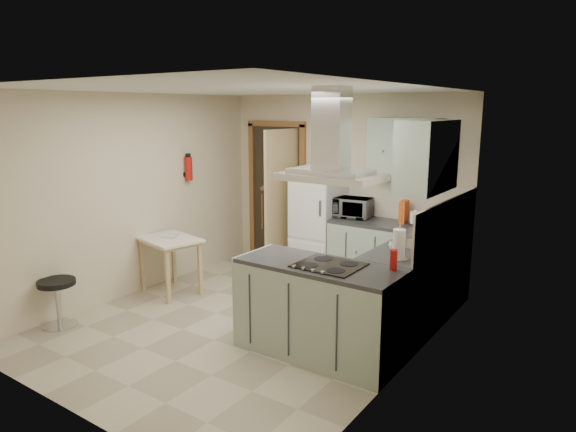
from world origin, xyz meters
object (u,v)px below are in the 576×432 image
Objects in this scene: drop_leaf_table at (171,265)px; bentwood_chair at (277,241)px; stool at (58,303)px; microwave at (353,208)px; fridge at (318,224)px; peninsula at (319,310)px; extractor_hood at (331,177)px.

drop_leaf_table is 1.73m from bentwood_chair.
bentwood_chair reaches higher than drop_leaf_table.
stool is 1.10× the size of microwave.
fridge reaches higher than stool.
microwave is at bearing 109.56° from peninsula.
fridge is 0.97× the size of peninsula.
peninsula is (1.22, -1.98, -0.30)m from fridge.
microwave is at bearing 57.03° from drop_leaf_table.
bentwood_chair is at bearing 77.60° from stool.
fridge reaches higher than bentwood_chair.
peninsula reaches higher than bentwood_chair.
bentwood_chair is at bearing 175.96° from fridge.
peninsula is 2.85m from stool.
fridge is at bearing 123.79° from extractor_hood.
fridge is at bearing 64.85° from stool.
fridge is at bearing 176.53° from microwave.
stool is at bearing -85.97° from drop_leaf_table.
bentwood_chair is 1.48× the size of stool.
peninsula is 2.45m from drop_leaf_table.
stool is (-0.22, -1.41, -0.10)m from drop_leaf_table.
fridge is 0.83m from bentwood_chair.
bentwood_chair is at bearing 171.69° from microwave.
extractor_hood is (1.32, -1.98, 0.97)m from fridge.
extractor_hood is 1.18× the size of drop_leaf_table.
peninsula is at bearing 4.37° from drop_leaf_table.
bentwood_chair is 1.63× the size of microwave.
extractor_hood reaches higher than stool.
extractor_hood reaches higher than fridge.
extractor_hood is at bearing 0.00° from peninsula.
bentwood_chair is at bearing 87.72° from drop_leaf_table.
drop_leaf_table is at bearing 171.40° from peninsula.
microwave is (0.51, 0.04, 0.28)m from fridge.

